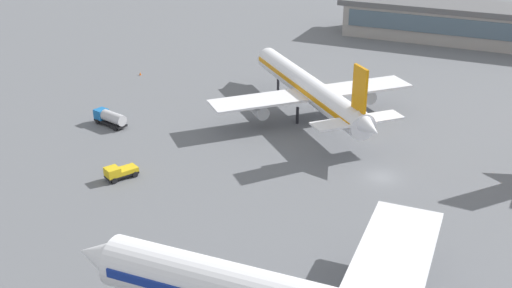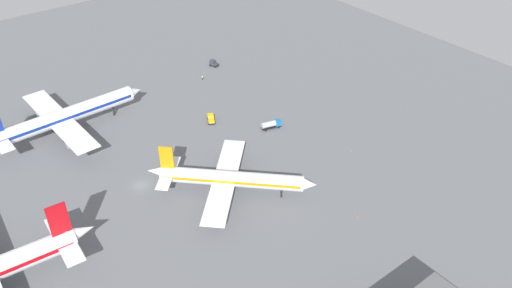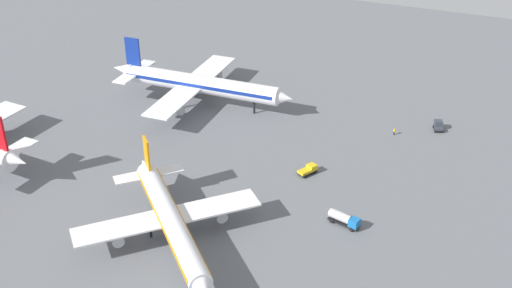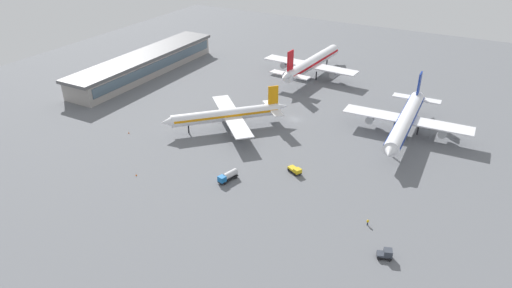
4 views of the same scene
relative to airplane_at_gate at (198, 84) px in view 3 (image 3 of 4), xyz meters
The scene contains 7 objects.
ground 37.77m from the airplane_at_gate, 81.05° to the right, with size 288.00×288.00×0.00m, color slate.
airplane_at_gate is the anchor object (origin of this frame).
airplane_taxiing 58.72m from the airplane_at_gate, 67.21° to the right, with size 34.75×34.53×13.42m.
fuel_truck 62.86m from the airplane_at_gate, 35.71° to the right, with size 6.57×3.43×2.50m.
baggage_tug 62.13m from the airplane_at_gate, ahead, with size 3.08×3.65×2.30m.
pushback_tractor 44.45m from the airplane_at_gate, 29.50° to the right, with size 3.79×4.77×1.90m.
ground_crew_worker 52.07m from the airplane_at_gate, ahead, with size 0.52×0.52×1.67m.
Camera 3 is at (69.28, -98.58, 74.73)m, focal length 44.96 mm.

